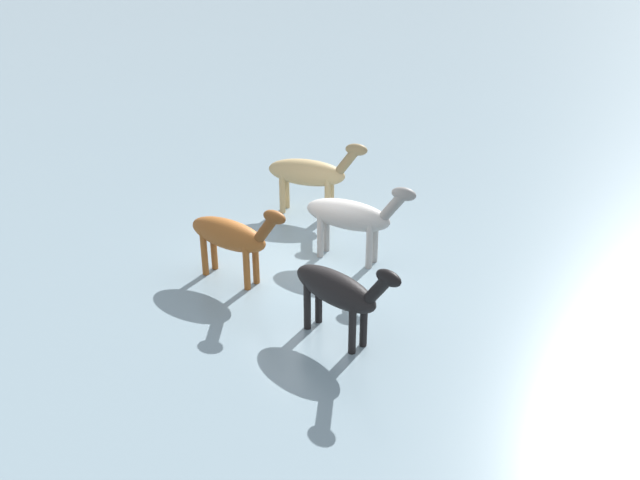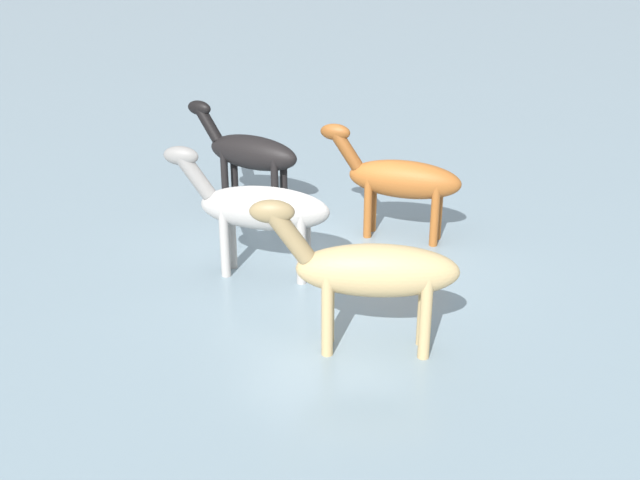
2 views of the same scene
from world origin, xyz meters
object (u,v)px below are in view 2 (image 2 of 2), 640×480
(horse_dun_straggler, at_px, (370,271))
(horse_chestnut_trailing, at_px, (399,179))
(horse_pinto_flank, at_px, (249,152))
(horse_gray_outer, at_px, (259,208))

(horse_dun_straggler, bearing_deg, horse_chestnut_trailing, -97.60)
(horse_chestnut_trailing, relative_size, horse_pinto_flank, 0.97)
(horse_dun_straggler, xyz_separation_m, horse_chestnut_trailing, (2.14, -3.24, -0.05))
(horse_dun_straggler, relative_size, horse_pinto_flank, 0.90)
(horse_gray_outer, distance_m, horse_pinto_flank, 3.23)
(horse_chestnut_trailing, xyz_separation_m, horse_pinto_flank, (3.13, 0.74, -0.01))
(horse_dun_straggler, height_order, horse_pinto_flank, horse_dun_straggler)
(horse_chestnut_trailing, height_order, horse_pinto_flank, horse_chestnut_trailing)
(horse_gray_outer, distance_m, horse_chestnut_trailing, 2.79)
(horse_gray_outer, xyz_separation_m, horse_chestnut_trailing, (-0.58, -2.73, -0.04))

